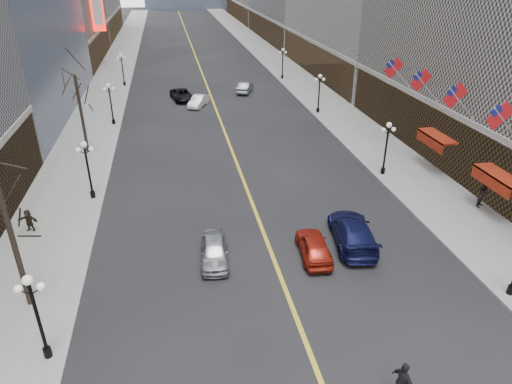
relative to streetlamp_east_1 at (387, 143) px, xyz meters
name	(u,v)px	position (x,y,z in m)	size (l,w,h in m)	color
sidewalk_east	(290,73)	(2.20, 40.00, -2.83)	(6.00, 230.00, 0.15)	gray
sidewalk_west	(112,80)	(-25.80, 40.00, -2.83)	(6.00, 230.00, 0.15)	gray
lane_line	(199,64)	(-11.80, 50.00, -2.89)	(0.25, 200.00, 0.02)	gold
streetlamp_east_1	(387,143)	(0.00, 0.00, 0.00)	(1.26, 0.44, 4.52)	black
streetlamp_east_2	(319,89)	(0.00, 18.00, 0.00)	(1.26, 0.44, 4.52)	black
streetlamp_east_3	(283,60)	(0.00, 36.00, 0.00)	(1.26, 0.44, 4.52)	black
streetlamp_west_0	(36,309)	(-23.60, -16.00, 0.00)	(1.26, 0.44, 4.52)	black
streetlamp_west_1	(87,164)	(-23.60, 0.00, 0.00)	(1.26, 0.44, 4.52)	black
streetlamp_west_2	(110,99)	(-23.60, 18.00, 0.00)	(1.26, 0.44, 4.52)	black
streetlamp_west_3	(122,66)	(-23.60, 36.00, 0.00)	(1.26, 0.44, 4.52)	black
flag_2	(502,118)	(3.51, -8.00, 4.39)	(2.87, 0.12, 2.87)	#B2B2B7
flag_3	(457,98)	(3.51, -3.00, 4.39)	(2.87, 0.12, 2.87)	#B2B2B7
flag_4	(422,82)	(3.51, 2.00, 4.39)	(2.87, 0.12, 2.87)	#B2B2B7
flag_5	(395,70)	(3.51, 7.00, 4.39)	(2.87, 0.12, 2.87)	#B2B2B7
awning_b	(497,177)	(4.30, -8.00, 0.18)	(1.40, 4.00, 0.93)	maroon
awning_c	(435,137)	(4.30, 0.00, 0.18)	(1.40, 4.00, 0.93)	maroon
tree_west_near	(2,201)	(-25.30, -12.00, 3.34)	(3.60, 3.60, 7.92)	#2D231C
tree_west_far	(77,87)	(-25.30, 10.00, 3.34)	(3.60, 3.60, 7.92)	#2D231C
car_nb_near	(214,251)	(-15.34, -9.79, -2.19)	(1.67, 4.15, 1.41)	#979A9E
car_nb_mid	(198,101)	(-13.80, 23.63, -2.22)	(1.45, 4.16, 1.37)	silver
car_nb_far	(182,95)	(-15.69, 26.96, -2.19)	(2.35, 5.09, 1.41)	black
car_sb_near	(353,232)	(-6.48, -9.47, -2.04)	(2.41, 5.93, 1.72)	#121544
car_sb_mid	(314,246)	(-9.34, -10.43, -2.17)	(1.73, 4.31, 1.47)	maroon
car_sb_far	(245,87)	(-6.95, 29.23, -2.16)	(1.57, 4.50, 1.48)	#575E60
ped_east_walk	(484,195)	(4.60, -6.80, -1.83)	(0.89, 0.49, 1.84)	black
ped_west_far	(29,220)	(-27.06, -4.25, -1.98)	(1.44, 0.41, 1.55)	black
ped_crossing_a	(403,382)	(-8.88, -21.00, -1.92)	(1.15, 0.53, 1.97)	black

